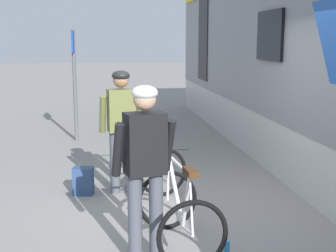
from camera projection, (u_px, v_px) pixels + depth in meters
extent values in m
plane|color=gray|center=(198.00, 208.00, 6.11)|extent=(80.00, 80.00, 0.00)
cube|color=black|center=(269.00, 36.00, 7.46)|extent=(0.04, 1.10, 0.80)
cube|color=black|center=(203.00, 37.00, 12.48)|extent=(0.03, 1.10, 2.29)
cylinder|color=#4C515B|center=(115.00, 162.00, 6.65)|extent=(0.14, 0.14, 0.90)
cylinder|color=#4C515B|center=(130.00, 161.00, 6.71)|extent=(0.14, 0.14, 0.90)
cube|color=olive|center=(121.00, 110.00, 6.54)|extent=(0.41, 0.29, 0.60)
cylinder|color=olive|center=(103.00, 114.00, 6.51)|extent=(0.13, 0.27, 0.56)
cylinder|color=olive|center=(139.00, 113.00, 6.66)|extent=(0.13, 0.27, 0.56)
sphere|color=#9E7051|center=(121.00, 80.00, 6.46)|extent=(0.22, 0.22, 0.22)
ellipsoid|color=black|center=(121.00, 76.00, 6.45)|extent=(0.29, 0.31, 0.14)
cylinder|color=#4C515B|center=(135.00, 219.00, 4.54)|extent=(0.14, 0.14, 0.90)
cylinder|color=#4C515B|center=(156.00, 216.00, 4.62)|extent=(0.14, 0.14, 0.90)
cube|color=black|center=(145.00, 144.00, 4.45)|extent=(0.43, 0.32, 0.60)
cylinder|color=black|center=(118.00, 150.00, 4.40)|extent=(0.15, 0.27, 0.56)
cylinder|color=black|center=(169.00, 146.00, 4.59)|extent=(0.15, 0.27, 0.56)
sphere|color=tan|center=(145.00, 99.00, 4.37)|extent=(0.22, 0.22, 0.22)
ellipsoid|color=white|center=(145.00, 93.00, 4.36)|extent=(0.31, 0.33, 0.14)
torus|color=black|center=(143.00, 155.00, 7.46)|extent=(0.71, 0.18, 0.71)
torus|color=black|center=(163.00, 172.00, 6.51)|extent=(0.71, 0.18, 0.71)
cylinder|color=silver|center=(149.00, 145.00, 7.08)|extent=(0.17, 0.64, 0.63)
cylinder|color=silver|center=(151.00, 127.00, 6.91)|extent=(0.20, 0.84, 0.04)
cylinder|color=silver|center=(157.00, 151.00, 6.68)|extent=(0.09, 0.28, 0.62)
cylinder|color=silver|center=(159.00, 170.00, 6.68)|extent=(0.10, 0.36, 0.08)
cylinder|color=silver|center=(161.00, 152.00, 6.51)|extent=(0.05, 0.15, 0.56)
cylinder|color=silver|center=(143.00, 139.00, 7.38)|extent=(0.05, 0.09, 0.55)
cylinder|color=black|center=(143.00, 118.00, 7.30)|extent=(0.48, 0.12, 0.02)
cube|color=#4C2D19|center=(160.00, 129.00, 6.48)|extent=(0.14, 0.25, 0.06)
torus|color=black|center=(167.00, 200.00, 5.36)|extent=(0.71, 0.12, 0.71)
torus|color=black|center=(193.00, 236.00, 4.39)|extent=(0.71, 0.12, 0.71)
cylinder|color=white|center=(175.00, 189.00, 4.98)|extent=(0.11, 0.65, 0.63)
cylinder|color=white|center=(178.00, 165.00, 4.81)|extent=(0.12, 0.85, 0.04)
cylinder|color=white|center=(186.00, 202.00, 4.57)|extent=(0.07, 0.28, 0.62)
cylinder|color=white|center=(188.00, 231.00, 4.56)|extent=(0.06, 0.36, 0.08)
cylinder|color=white|center=(191.00, 206.00, 4.40)|extent=(0.04, 0.15, 0.56)
cylinder|color=white|center=(168.00, 178.00, 5.29)|extent=(0.04, 0.08, 0.55)
cylinder|color=black|center=(168.00, 150.00, 5.20)|extent=(0.48, 0.07, 0.02)
cube|color=#4C2D19|center=(191.00, 172.00, 4.37)|extent=(0.12, 0.25, 0.06)
cube|color=navy|center=(83.00, 181.00, 6.61)|extent=(0.31, 0.22, 0.40)
cylinder|color=#338CCC|center=(226.00, 252.00, 4.59)|extent=(0.07, 0.07, 0.23)
cylinder|color=#595B60|center=(75.00, 86.00, 9.98)|extent=(0.08, 0.08, 2.40)
cube|color=#193F99|center=(73.00, 41.00, 9.81)|extent=(0.04, 0.70, 0.44)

